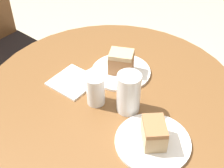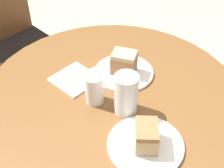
{
  "view_description": "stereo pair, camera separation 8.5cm",
  "coord_description": "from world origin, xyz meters",
  "px_view_note": "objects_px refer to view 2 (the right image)",
  "views": [
    {
      "loc": [
        -0.64,
        -0.58,
        1.56
      ],
      "look_at": [
        0.0,
        0.0,
        0.81
      ],
      "focal_mm": 50.0,
      "sensor_mm": 36.0,
      "label": 1
    },
    {
      "loc": [
        -0.58,
        -0.64,
        1.56
      ],
      "look_at": [
        0.0,
        0.0,
        0.81
      ],
      "focal_mm": 50.0,
      "sensor_mm": 36.0,
      "label": 2
    }
  ],
  "objects_px": {
    "chair": "(15,46)",
    "glass_water": "(94,91)",
    "cake_slice_near": "(124,62)",
    "cake_slice_far": "(146,136)",
    "plate_near": "(124,72)",
    "glass_lemonade": "(126,96)",
    "plate_far": "(145,145)"
  },
  "relations": [
    {
      "from": "plate_near",
      "to": "cake_slice_far",
      "type": "xyz_separation_m",
      "value": [
        -0.2,
        -0.31,
        0.04
      ]
    },
    {
      "from": "chair",
      "to": "plate_far",
      "type": "relative_size",
      "value": 3.81
    },
    {
      "from": "chair",
      "to": "glass_lemonade",
      "type": "relative_size",
      "value": 6.06
    },
    {
      "from": "cake_slice_far",
      "to": "glass_water",
      "type": "distance_m",
      "value": 0.26
    },
    {
      "from": "cake_slice_far",
      "to": "glass_water",
      "type": "relative_size",
      "value": 1.02
    },
    {
      "from": "plate_near",
      "to": "cake_slice_near",
      "type": "relative_size",
      "value": 2.02
    },
    {
      "from": "glass_lemonade",
      "to": "chair",
      "type": "bearing_deg",
      "value": 86.09
    },
    {
      "from": "chair",
      "to": "glass_water",
      "type": "xyz_separation_m",
      "value": [
        -0.12,
        -0.92,
        0.33
      ]
    },
    {
      "from": "glass_water",
      "to": "chair",
      "type": "bearing_deg",
      "value": 82.53
    },
    {
      "from": "chair",
      "to": "glass_water",
      "type": "distance_m",
      "value": 0.98
    },
    {
      "from": "plate_near",
      "to": "glass_lemonade",
      "type": "xyz_separation_m",
      "value": [
        -0.14,
        -0.15,
        0.06
      ]
    },
    {
      "from": "cake_slice_near",
      "to": "glass_lemonade",
      "type": "height_order",
      "value": "glass_lemonade"
    },
    {
      "from": "plate_near",
      "to": "plate_far",
      "type": "height_order",
      "value": "same"
    },
    {
      "from": "plate_far",
      "to": "glass_water",
      "type": "height_order",
      "value": "glass_water"
    },
    {
      "from": "glass_water",
      "to": "cake_slice_far",
      "type": "bearing_deg",
      "value": -92.9
    },
    {
      "from": "chair",
      "to": "plate_far",
      "type": "xyz_separation_m",
      "value": [
        -0.13,
        -1.18,
        0.28
      ]
    },
    {
      "from": "cake_slice_near",
      "to": "cake_slice_far",
      "type": "xyz_separation_m",
      "value": [
        -0.2,
        -0.31,
        -0.01
      ]
    },
    {
      "from": "cake_slice_near",
      "to": "glass_lemonade",
      "type": "bearing_deg",
      "value": -132.1
    },
    {
      "from": "glass_lemonade",
      "to": "plate_far",
      "type": "bearing_deg",
      "value": -112.24
    },
    {
      "from": "cake_slice_near",
      "to": "glass_water",
      "type": "distance_m",
      "value": 0.19
    },
    {
      "from": "glass_lemonade",
      "to": "cake_slice_far",
      "type": "bearing_deg",
      "value": -112.24
    },
    {
      "from": "plate_far",
      "to": "glass_lemonade",
      "type": "distance_m",
      "value": 0.18
    },
    {
      "from": "cake_slice_near",
      "to": "glass_water",
      "type": "bearing_deg",
      "value": -166.97
    },
    {
      "from": "cake_slice_far",
      "to": "glass_lemonade",
      "type": "distance_m",
      "value": 0.17
    },
    {
      "from": "chair",
      "to": "plate_far",
      "type": "height_order",
      "value": "chair"
    },
    {
      "from": "chair",
      "to": "cake_slice_far",
      "type": "xyz_separation_m",
      "value": [
        -0.13,
        -1.18,
        0.33
      ]
    },
    {
      "from": "plate_near",
      "to": "plate_far",
      "type": "relative_size",
      "value": 0.98
    },
    {
      "from": "plate_near",
      "to": "glass_water",
      "type": "distance_m",
      "value": 0.2
    },
    {
      "from": "plate_near",
      "to": "glass_lemonade",
      "type": "bearing_deg",
      "value": -132.1
    },
    {
      "from": "cake_slice_near",
      "to": "cake_slice_far",
      "type": "bearing_deg",
      "value": -123.12
    },
    {
      "from": "glass_lemonade",
      "to": "glass_water",
      "type": "height_order",
      "value": "glass_lemonade"
    },
    {
      "from": "cake_slice_near",
      "to": "glass_lemonade",
      "type": "xyz_separation_m",
      "value": [
        -0.14,
        -0.15,
        0.01
      ]
    }
  ]
}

